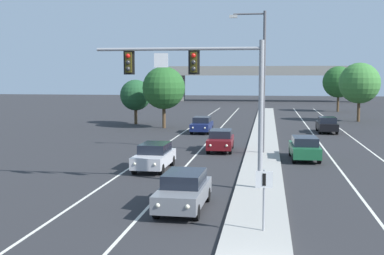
% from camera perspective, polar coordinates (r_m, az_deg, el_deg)
% --- Properties ---
extents(median_island, '(2.40, 110.00, 0.15)m').
position_cam_1_polar(median_island, '(31.68, 7.84, -4.31)').
color(median_island, '#9E9B93').
rests_on(median_island, ground).
extents(lane_stripe_oncoming_center, '(0.14, 100.00, 0.01)m').
position_cam_1_polar(lane_stripe_oncoming_center, '(38.92, 1.04, -2.45)').
color(lane_stripe_oncoming_center, silver).
rests_on(lane_stripe_oncoming_center, ground).
extents(lane_stripe_receding_center, '(0.14, 100.00, 0.01)m').
position_cam_1_polar(lane_stripe_receding_center, '(38.84, 14.94, -2.67)').
color(lane_stripe_receding_center, silver).
rests_on(lane_stripe_receding_center, ground).
extents(edge_stripe_left, '(0.14, 100.00, 0.01)m').
position_cam_1_polar(edge_stripe_left, '(39.49, -3.71, -2.35)').
color(edge_stripe_left, silver).
rests_on(edge_stripe_left, ground).
extents(edge_stripe_right, '(0.14, 100.00, 0.01)m').
position_cam_1_polar(edge_stripe_right, '(39.34, 19.73, -2.71)').
color(edge_stripe_right, silver).
rests_on(edge_stripe_right, ground).
extents(overhead_signal_mast, '(8.34, 0.44, 7.20)m').
position_cam_1_polar(overhead_signal_mast, '(24.84, 1.56, 5.25)').
color(overhead_signal_mast, gray).
rests_on(overhead_signal_mast, median_island).
extents(median_sign_post, '(0.60, 0.10, 2.20)m').
position_cam_1_polar(median_sign_post, '(18.17, 8.12, -7.11)').
color(median_sign_post, gray).
rests_on(median_sign_post, median_island).
extents(street_lamp_median, '(2.58, 0.28, 10.00)m').
position_cam_1_polar(street_lamp_median, '(36.22, 7.77, 6.06)').
color(street_lamp_median, '#4C4C51').
rests_on(street_lamp_median, median_island).
extents(car_oncoming_grey, '(1.90, 4.50, 1.58)m').
position_cam_1_polar(car_oncoming_grey, '(21.52, -0.95, -7.09)').
color(car_oncoming_grey, slate).
rests_on(car_oncoming_grey, ground).
extents(car_oncoming_silver, '(1.89, 4.50, 1.58)m').
position_cam_1_polar(car_oncoming_silver, '(30.53, -4.28, -3.24)').
color(car_oncoming_silver, '#B7B7BC').
rests_on(car_oncoming_silver, ground).
extents(car_oncoming_darkred, '(1.91, 4.51, 1.58)m').
position_cam_1_polar(car_oncoming_darkred, '(37.99, 3.25, -1.43)').
color(car_oncoming_darkred, '#5B0F14').
rests_on(car_oncoming_darkred, ground).
extents(car_oncoming_navy, '(1.83, 4.47, 1.58)m').
position_cam_1_polar(car_oncoming_navy, '(49.93, 1.12, 0.34)').
color(car_oncoming_navy, '#141E4C').
rests_on(car_oncoming_navy, ground).
extents(car_receding_green, '(1.92, 4.51, 1.58)m').
position_cam_1_polar(car_receding_green, '(34.78, 12.58, -2.24)').
color(car_receding_green, '#195633').
rests_on(car_receding_green, ground).
extents(car_receding_black, '(1.84, 4.48, 1.58)m').
position_cam_1_polar(car_receding_black, '(51.75, 14.97, 0.33)').
color(car_receding_black, black).
rests_on(car_receding_black, ground).
extents(overpass_bridge, '(42.40, 6.40, 7.65)m').
position_cam_1_polar(overpass_bridge, '(111.63, 8.46, 5.90)').
color(overpass_bridge, gray).
rests_on(overpass_bridge, ground).
extents(tree_far_right_c, '(4.91, 4.91, 7.11)m').
position_cam_1_polar(tree_far_right_c, '(82.27, 16.21, 4.96)').
color(tree_far_right_c, '#4C3823').
rests_on(tree_far_right_c, ground).
extents(tree_far_right_b, '(4.99, 4.99, 7.22)m').
position_cam_1_polar(tree_far_right_b, '(65.14, 18.37, 4.77)').
color(tree_far_right_b, '#4C3823').
rests_on(tree_far_right_b, ground).
extents(tree_far_left_a, '(3.57, 3.57, 5.17)m').
position_cam_1_polar(tree_far_left_a, '(59.08, -6.39, 3.64)').
color(tree_far_left_a, '#4C3823').
rests_on(tree_far_left_a, ground).
extents(tree_far_left_b, '(4.57, 4.57, 6.61)m').
position_cam_1_polar(tree_far_left_b, '(54.30, -3.20, 4.48)').
color(tree_far_left_b, '#4C3823').
rests_on(tree_far_left_b, ground).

